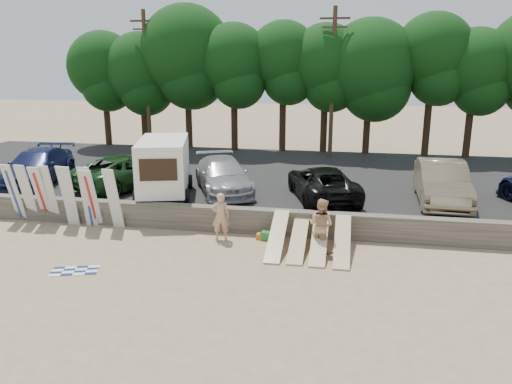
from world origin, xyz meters
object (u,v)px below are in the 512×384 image
at_px(beachgoer_a, 221,216).
at_px(beachgoer_b, 321,225).
at_px(car_2, 223,175).
at_px(box_trailer, 164,165).
at_px(car_1, 129,171).
at_px(car_3, 323,183).
at_px(car_4, 442,183).
at_px(cooler, 266,236).
at_px(car_0, 37,166).

height_order(beachgoer_a, beachgoer_b, beachgoer_b).
xyz_separation_m(car_2, beachgoer_b, (4.81, -4.90, -0.49)).
bearing_deg(beachgoer_a, box_trailer, -54.76).
xyz_separation_m(car_1, beachgoer_b, (9.51, -5.00, -0.50)).
bearing_deg(car_3, box_trailer, -9.82).
height_order(car_4, cooler, car_4).
bearing_deg(car_0, car_1, -9.20).
distance_m(car_4, beachgoer_b, 6.79).
height_order(box_trailer, beachgoer_b, box_trailer).
xyz_separation_m(box_trailer, cooler, (5.10, -2.84, -1.98)).
xyz_separation_m(car_2, car_3, (4.61, -0.38, -0.04)).
bearing_deg(cooler, car_0, 169.57).
distance_m(car_3, beachgoer_b, 4.55).
distance_m(car_0, cooler, 13.00).
bearing_deg(car_3, car_4, 165.18).
relative_size(car_0, beachgoer_b, 2.87).
distance_m(box_trailer, beachgoer_b, 8.14).
bearing_deg(beachgoer_b, beachgoer_a, 18.55).
bearing_deg(car_1, car_3, -158.12).
distance_m(box_trailer, beachgoer_a, 4.77).
relative_size(beachgoer_a, cooler, 4.88).
height_order(car_0, beachgoer_a, car_0).
bearing_deg(box_trailer, cooler, -43.99).
relative_size(car_3, beachgoer_a, 2.81).
bearing_deg(car_4, car_3, -175.74).
xyz_separation_m(beachgoer_a, cooler, (1.71, 0.28, -0.77)).
relative_size(beachgoer_a, beachgoer_b, 0.95).
bearing_deg(car_2, box_trailer, -175.66).
xyz_separation_m(car_0, car_2, (9.53, -0.02, -0.05)).
distance_m(car_2, cooler, 5.11).
height_order(car_1, beachgoer_b, car_1).
bearing_deg(car_2, car_4, -24.95).
xyz_separation_m(box_trailer, car_4, (12.03, 1.11, -0.55)).
xyz_separation_m(box_trailer, beachgoer_a, (3.39, -3.13, -1.22)).
bearing_deg(car_3, beachgoer_a, 30.98).
height_order(box_trailer, beachgoer_a, box_trailer).
xyz_separation_m(car_2, car_4, (9.65, -0.17, 0.13)).
relative_size(car_1, car_3, 1.08).
height_order(car_0, car_3, car_0).
height_order(car_4, beachgoer_a, car_4).
relative_size(car_4, beachgoer_a, 2.93).
relative_size(car_1, car_4, 1.03).
bearing_deg(beachgoer_b, car_1, -1.90).
height_order(car_1, car_2, car_1).
xyz_separation_m(car_1, car_4, (14.35, -0.27, 0.11)).
distance_m(box_trailer, cooler, 6.17).
distance_m(beachgoer_b, cooler, 2.38).
bearing_deg(cooler, beachgoer_a, -162.29).
height_order(car_2, beachgoer_b, car_2).
bearing_deg(cooler, car_2, 131.63).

